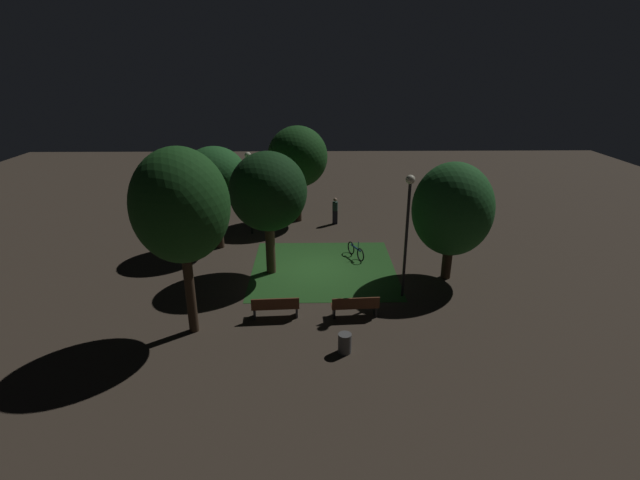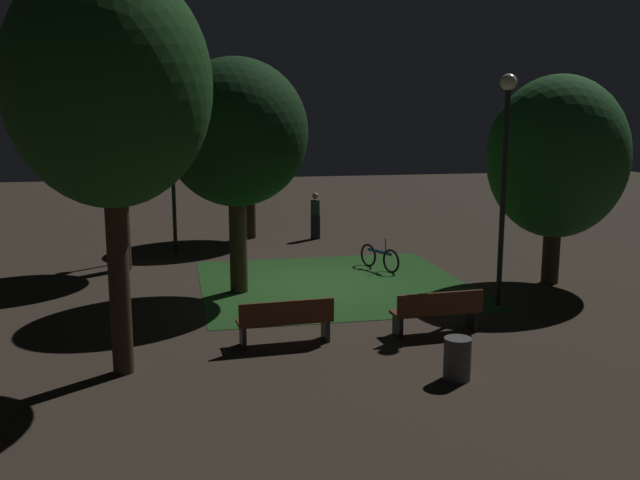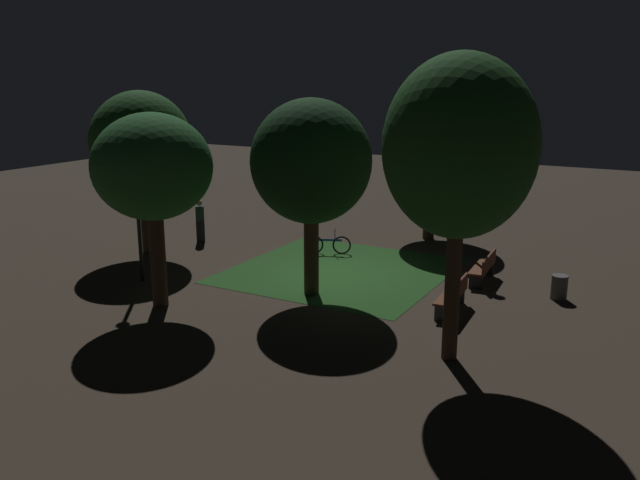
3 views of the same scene
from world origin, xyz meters
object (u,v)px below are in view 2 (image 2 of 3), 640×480
(bench_path_side, at_px, (437,310))
(tree_right_canopy, at_px, (117,132))
(tree_lawn_side, at_px, (109,87))
(lamp_post_plaza_east, at_px, (505,154))
(trash_bin, at_px, (457,359))
(lamp_post_path_center, at_px, (172,152))
(pedestrian, at_px, (315,215))
(bicycle, at_px, (379,258))
(tree_near_wall, at_px, (557,157))
(tree_tall_center, at_px, (249,125))
(tree_left_canopy, at_px, (236,134))
(bench_back_row, at_px, (286,320))

(bench_path_side, bearing_deg, tree_right_canopy, 131.80)
(tree_lawn_side, bearing_deg, lamp_post_plaza_east, 17.42)
(tree_right_canopy, bearing_deg, trash_bin, -58.18)
(tree_right_canopy, height_order, tree_lawn_side, tree_lawn_side)
(lamp_post_path_center, relative_size, trash_bin, 6.57)
(tree_right_canopy, relative_size, pedestrian, 3.27)
(bicycle, bearing_deg, tree_near_wall, -31.24)
(lamp_post_plaza_east, bearing_deg, tree_tall_center, 115.06)
(tree_near_wall, xyz_separation_m, tree_left_canopy, (-7.91, 0.70, 0.61))
(tree_right_canopy, bearing_deg, lamp_post_plaza_east, -32.88)
(tree_tall_center, height_order, lamp_post_path_center, tree_tall_center)
(tree_right_canopy, distance_m, lamp_post_plaza_east, 10.20)
(lamp_post_path_center, bearing_deg, pedestrian, 18.29)
(tree_left_canopy, bearing_deg, tree_right_canopy, 133.10)
(tree_near_wall, bearing_deg, pedestrian, 122.02)
(trash_bin, relative_size, bicycle, 0.46)
(bench_path_side, relative_size, tree_lawn_side, 0.27)
(bench_path_side, bearing_deg, tree_near_wall, 37.65)
(tree_right_canopy, bearing_deg, bench_back_row, -64.61)
(tree_tall_center, height_order, tree_lawn_side, tree_lawn_side)
(tree_near_wall, height_order, tree_left_canopy, tree_left_canopy)
(tree_lawn_side, bearing_deg, tree_right_canopy, 93.69)
(bicycle, bearing_deg, tree_tall_center, 117.52)
(tree_lawn_side, bearing_deg, tree_left_canopy, 64.06)
(trash_bin, bearing_deg, bench_path_side, 76.64)
(tree_tall_center, bearing_deg, tree_right_canopy, -133.37)
(bench_back_row, height_order, tree_lawn_side, tree_lawn_side)
(lamp_post_path_center, height_order, lamp_post_plaza_east, lamp_post_plaza_east)
(bench_path_side, height_order, lamp_post_path_center, lamp_post_path_center)
(bicycle, bearing_deg, tree_right_canopy, 168.03)
(pedestrian, bearing_deg, bench_path_side, -88.63)
(bicycle, xyz_separation_m, pedestrian, (-0.79, 5.09, 0.51))
(tree_right_canopy, height_order, bicycle, tree_right_canopy)
(trash_bin, bearing_deg, tree_lawn_side, 164.99)
(bench_path_side, relative_size, pedestrian, 1.13)
(tree_tall_center, relative_size, lamp_post_plaza_east, 1.11)
(tree_right_canopy, xyz_separation_m, tree_tall_center, (4.00, 4.23, 0.08))
(tree_tall_center, bearing_deg, bench_path_side, -77.93)
(trash_bin, bearing_deg, lamp_post_path_center, 111.18)
(tree_tall_center, bearing_deg, lamp_post_path_center, -139.58)
(lamp_post_plaza_east, relative_size, trash_bin, 7.32)
(bicycle, bearing_deg, bench_path_side, -95.30)
(bench_back_row, distance_m, tree_tall_center, 11.95)
(tree_lawn_side, height_order, tree_left_canopy, tree_lawn_side)
(lamp_post_plaza_east, relative_size, bicycle, 3.37)
(bench_path_side, relative_size, tree_near_wall, 0.35)
(bench_back_row, bearing_deg, tree_tall_center, 87.11)
(bench_path_side, height_order, tree_tall_center, tree_tall_center)
(bench_path_side, bearing_deg, pedestrian, 91.37)
(pedestrian, bearing_deg, bicycle, -81.19)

